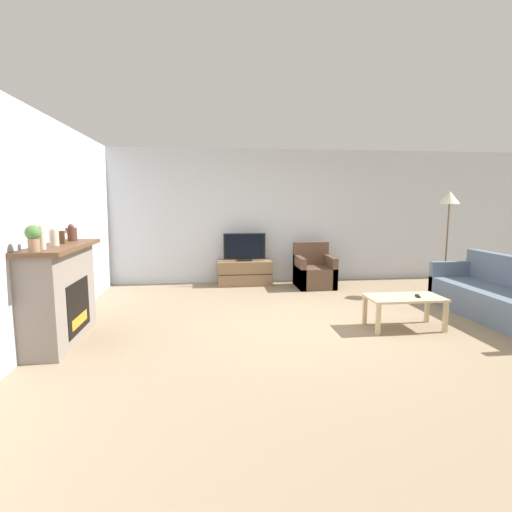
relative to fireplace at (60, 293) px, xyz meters
name	(u,v)px	position (x,y,z in m)	size (l,w,h in m)	color
ground_plane	(311,324)	(3.11, 0.30, -0.59)	(24.00, 24.00, 0.00)	#89755B
wall_back	(275,216)	(3.11, 3.32, 0.76)	(12.00, 0.06, 2.70)	silver
wall_left	(45,226)	(-0.23, 0.30, 0.76)	(0.06, 12.00, 2.70)	silver
fireplace	(60,293)	(0.00, 0.00, 0.00)	(0.52, 1.52, 1.15)	slate
mantel_vase_left	(41,237)	(0.02, -0.46, 0.69)	(0.08, 0.08, 0.26)	beige
mantel_vase_centre_left	(54,237)	(0.02, -0.11, 0.67)	(0.10, 0.10, 0.21)	beige
mantel_vase_right	(71,234)	(0.02, 0.46, 0.66)	(0.14, 0.14, 0.21)	#512D23
mantel_clock	(63,237)	(0.02, 0.15, 0.64)	(0.08, 0.11, 0.15)	brown
potted_plant	(33,236)	(0.02, -0.65, 0.72)	(0.15, 0.15, 0.27)	#936B4C
tv_stand	(245,273)	(2.44, 3.01, -0.35)	(1.07, 0.48, 0.48)	brown
tv	(245,248)	(2.44, 3.01, 0.15)	(0.83, 0.18, 0.55)	black
armchair	(314,272)	(3.77, 2.66, -0.31)	(0.70, 0.76, 0.85)	brown
coffee_table	(404,301)	(4.26, -0.01, -0.22)	(0.97, 0.51, 0.43)	#CCB289
remote	(418,296)	(4.43, -0.04, -0.15)	(0.08, 0.16, 0.02)	black
couch	(505,300)	(5.84, 0.17, -0.30)	(0.81, 2.35, 0.87)	slate
floor_lamp	(449,205)	(5.92, 1.75, 1.01)	(0.34, 0.34, 1.83)	black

